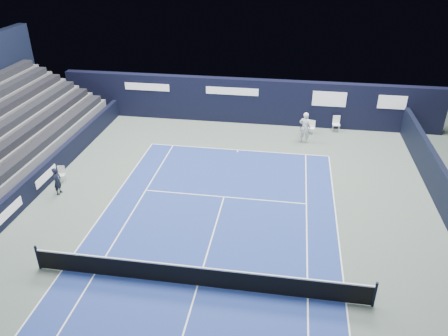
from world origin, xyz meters
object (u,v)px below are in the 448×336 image
object	(u,v)px
line_judge_chair	(61,173)
tennis_net	(197,276)
folding_chair_back_a	(312,126)
folding_chair_back_b	(336,123)
tennis_player	(305,127)

from	to	relation	value
line_judge_chair	tennis_net	distance (m)	11.07
line_judge_chair	tennis_net	bearing A→B (deg)	-47.78
folding_chair_back_a	folding_chair_back_b	xyz separation A→B (m)	(1.62, 0.69, 0.09)
line_judge_chair	tennis_player	distance (m)	14.66
folding_chair_back_a	tennis_net	distance (m)	15.80
folding_chair_back_b	tennis_player	bearing A→B (deg)	-138.54
tennis_net	folding_chair_back_b	bearing A→B (deg)	68.91
folding_chair_back_a	folding_chair_back_b	world-z (taller)	folding_chair_back_b
folding_chair_back_b	tennis_net	size ratio (longest dim) A/B	0.08
folding_chair_back_a	tennis_net	xyz separation A→B (m)	(-4.49, -15.15, -0.01)
folding_chair_back_b	tennis_net	world-z (taller)	tennis_net
line_judge_chair	folding_chair_back_a	bearing A→B (deg)	21.67
tennis_net	tennis_player	world-z (taller)	tennis_player
line_judge_chair	folding_chair_back_b	bearing A→B (deg)	20.72
tennis_net	line_judge_chair	bearing A→B (deg)	143.05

